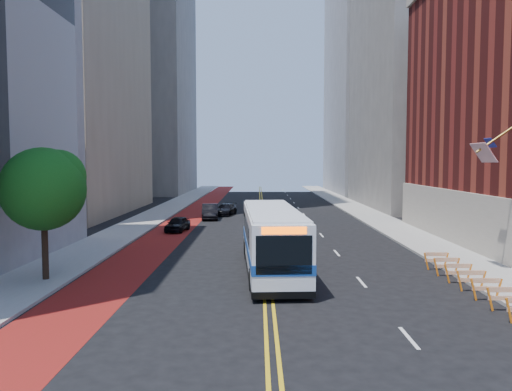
{
  "coord_description": "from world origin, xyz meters",
  "views": [
    {
      "loc": [
        -0.46,
        -19.02,
        6.17
      ],
      "look_at": [
        -0.58,
        8.0,
        4.28
      ],
      "focal_mm": 35.0,
      "sensor_mm": 36.0,
      "label": 1
    }
  ],
  "objects_px": {
    "street_tree": "(45,186)",
    "car_a": "(178,224)",
    "car_c": "(226,209)",
    "car_b": "(210,212)",
    "transit_bus": "(272,238)"
  },
  "relations": [
    {
      "from": "car_b",
      "to": "car_c",
      "type": "distance_m",
      "value": 3.94
    },
    {
      "from": "street_tree",
      "to": "transit_bus",
      "type": "distance_m",
      "value": 12.21
    },
    {
      "from": "car_a",
      "to": "car_c",
      "type": "bearing_deg",
      "value": 83.35
    },
    {
      "from": "street_tree",
      "to": "car_c",
      "type": "xyz_separation_m",
      "value": [
        7.08,
        31.12,
        -4.26
      ]
    },
    {
      "from": "street_tree",
      "to": "car_b",
      "type": "relative_size",
      "value": 1.41
    },
    {
      "from": "car_a",
      "to": "car_c",
      "type": "height_order",
      "value": "car_c"
    },
    {
      "from": "car_a",
      "to": "car_b",
      "type": "xyz_separation_m",
      "value": [
        1.95,
        9.23,
        0.14
      ]
    },
    {
      "from": "street_tree",
      "to": "car_a",
      "type": "bearing_deg",
      "value": 78.42
    },
    {
      "from": "transit_bus",
      "to": "car_a",
      "type": "distance_m",
      "value": 17.51
    },
    {
      "from": "street_tree",
      "to": "car_b",
      "type": "bearing_deg",
      "value": 78.31
    },
    {
      "from": "car_a",
      "to": "car_c",
      "type": "distance_m",
      "value": 13.34
    },
    {
      "from": "transit_bus",
      "to": "car_a",
      "type": "xyz_separation_m",
      "value": [
        -7.8,
        15.63,
        -1.19
      ]
    },
    {
      "from": "street_tree",
      "to": "car_a",
      "type": "xyz_separation_m",
      "value": [
        3.73,
        18.21,
        -4.26
      ]
    },
    {
      "from": "street_tree",
      "to": "transit_bus",
      "type": "xyz_separation_m",
      "value": [
        11.53,
        2.58,
        -3.07
      ]
    },
    {
      "from": "street_tree",
      "to": "car_b",
      "type": "xyz_separation_m",
      "value": [
        5.68,
        27.44,
        -4.13
      ]
    }
  ]
}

